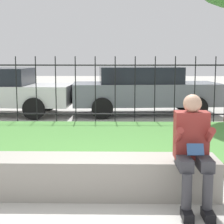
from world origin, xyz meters
name	(u,v)px	position (x,y,z in m)	size (l,w,h in m)	color
ground_plane	(92,195)	(0.00, 0.00, 0.00)	(60.00, 60.00, 0.00)	#B2AFA8
stone_bench	(94,178)	(0.02, 0.00, 0.21)	(3.03, 0.57, 0.48)	gray
person_seated_reader	(193,146)	(1.16, -0.32, 0.70)	(0.42, 0.73, 1.28)	black
grass_berm	(101,143)	(0.00, 2.41, 0.11)	(9.56, 3.42, 0.21)	#4C893D
iron_fence	(105,91)	(0.00, 4.44, 0.89)	(7.56, 0.03, 1.72)	black
car_parked_center	(144,89)	(1.08, 6.72, 0.74)	(4.42, 2.12, 1.41)	slate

